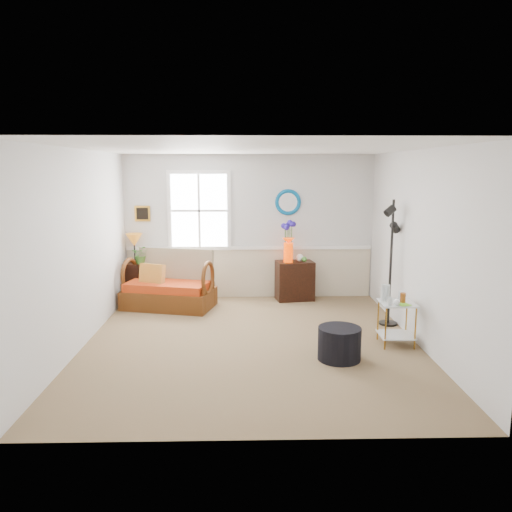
{
  "coord_description": "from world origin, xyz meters",
  "views": [
    {
      "loc": [
        -0.09,
        -6.52,
        2.34
      ],
      "look_at": [
        0.07,
        0.42,
        1.13
      ],
      "focal_mm": 35.0,
      "sensor_mm": 36.0,
      "label": 1
    }
  ],
  "objects_px": {
    "loveseat": "(169,280)",
    "floor_lamp": "(391,263)",
    "cabinet": "(295,281)",
    "ottoman": "(339,343)",
    "lamp_stand": "(136,281)",
    "side_table": "(396,323)"
  },
  "relations": [
    {
      "from": "lamp_stand",
      "to": "floor_lamp",
      "type": "distance_m",
      "value": 4.47
    },
    {
      "from": "cabinet",
      "to": "ottoman",
      "type": "bearing_deg",
      "value": -92.95
    },
    {
      "from": "loveseat",
      "to": "ottoman",
      "type": "bearing_deg",
      "value": -30.85
    },
    {
      "from": "floor_lamp",
      "to": "ottoman",
      "type": "height_order",
      "value": "floor_lamp"
    },
    {
      "from": "lamp_stand",
      "to": "cabinet",
      "type": "relative_size",
      "value": 0.97
    },
    {
      "from": "loveseat",
      "to": "side_table",
      "type": "height_order",
      "value": "loveseat"
    },
    {
      "from": "side_table",
      "to": "floor_lamp",
      "type": "bearing_deg",
      "value": 80.16
    },
    {
      "from": "loveseat",
      "to": "floor_lamp",
      "type": "height_order",
      "value": "floor_lamp"
    },
    {
      "from": "loveseat",
      "to": "lamp_stand",
      "type": "xyz_separation_m",
      "value": [
        -0.67,
        0.51,
        -0.14
      ]
    },
    {
      "from": "lamp_stand",
      "to": "ottoman",
      "type": "bearing_deg",
      "value": -43.2
    },
    {
      "from": "lamp_stand",
      "to": "side_table",
      "type": "relative_size",
      "value": 1.16
    },
    {
      "from": "floor_lamp",
      "to": "ottoman",
      "type": "distance_m",
      "value": 1.88
    },
    {
      "from": "loveseat",
      "to": "cabinet",
      "type": "distance_m",
      "value": 2.25
    },
    {
      "from": "cabinet",
      "to": "ottoman",
      "type": "xyz_separation_m",
      "value": [
        0.27,
        -2.9,
        -0.15
      ]
    },
    {
      "from": "loveseat",
      "to": "floor_lamp",
      "type": "relative_size",
      "value": 0.78
    },
    {
      "from": "loveseat",
      "to": "side_table",
      "type": "distance_m",
      "value": 3.85
    },
    {
      "from": "loveseat",
      "to": "floor_lamp",
      "type": "distance_m",
      "value": 3.66
    },
    {
      "from": "loveseat",
      "to": "lamp_stand",
      "type": "bearing_deg",
      "value": 156.62
    },
    {
      "from": "loveseat",
      "to": "ottoman",
      "type": "distance_m",
      "value": 3.47
    },
    {
      "from": "loveseat",
      "to": "lamp_stand",
      "type": "relative_size",
      "value": 2.16
    },
    {
      "from": "side_table",
      "to": "floor_lamp",
      "type": "height_order",
      "value": "floor_lamp"
    },
    {
      "from": "lamp_stand",
      "to": "ottoman",
      "type": "xyz_separation_m",
      "value": [
        3.13,
        -2.94,
        -0.14
      ]
    }
  ]
}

